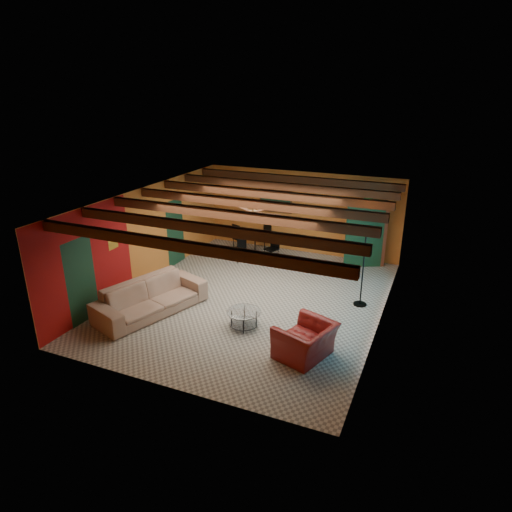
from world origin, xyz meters
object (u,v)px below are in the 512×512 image
at_px(armoire, 366,234).
at_px(potted_plant, 370,194).
at_px(coffee_table, 244,319).
at_px(dining_table, 255,242).
at_px(armchair, 305,341).
at_px(vase, 255,226).
at_px(floor_lamp, 363,267).
at_px(sofa, 151,297).

distance_m(armoire, potted_plant, 1.24).
bearing_deg(coffee_table, dining_table, 110.12).
height_order(armchair, vase, vase).
xyz_separation_m(dining_table, floor_lamp, (3.90, -2.24, 0.57)).
xyz_separation_m(sofa, potted_plant, (4.22, 5.35, 1.82)).
xyz_separation_m(floor_lamp, potted_plant, (-0.45, 2.90, 1.19)).
distance_m(coffee_table, potted_plant, 5.78).
height_order(sofa, coffee_table, sofa).
bearing_deg(sofa, dining_table, 9.44).
distance_m(floor_lamp, potted_plant, 3.17).
xyz_separation_m(sofa, armchair, (4.07, -0.37, -0.04)).
bearing_deg(vase, dining_table, 0.00).
relative_size(sofa, dining_table, 1.55).
bearing_deg(vase, coffee_table, -69.88).
distance_m(sofa, armchair, 4.09).
bearing_deg(coffee_table, floor_lamp, 44.19).
relative_size(armchair, potted_plant, 2.18).
relative_size(sofa, floor_lamp, 1.34).
distance_m(sofa, vase, 4.78).
relative_size(sofa, armchair, 2.44).
distance_m(dining_table, floor_lamp, 4.53).
relative_size(coffee_table, potted_plant, 1.55).
relative_size(sofa, coffee_table, 3.45).
xyz_separation_m(dining_table, vase, (0.00, 0.00, 0.56)).
xyz_separation_m(sofa, floor_lamp, (4.67, 2.44, 0.63)).
height_order(armchair, armoire, armoire).
height_order(coffee_table, vase, vase).
bearing_deg(floor_lamp, coffee_table, -135.81).
distance_m(sofa, dining_table, 4.75).
relative_size(armchair, coffee_table, 1.41).
xyz_separation_m(armchair, coffee_table, (-1.67, 0.61, -0.16)).
bearing_deg(floor_lamp, armchair, -102.01).
distance_m(sofa, potted_plant, 7.05).
relative_size(armchair, floor_lamp, 0.55).
bearing_deg(dining_table, floor_lamp, -29.87).
distance_m(armchair, armoire, 5.75).
height_order(coffee_table, potted_plant, potted_plant).
distance_m(potted_plant, vase, 3.71).
height_order(armoire, potted_plant, potted_plant).
xyz_separation_m(armoire, floor_lamp, (0.45, -2.90, 0.06)).
bearing_deg(potted_plant, armchair, -91.48).
height_order(sofa, armoire, armoire).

